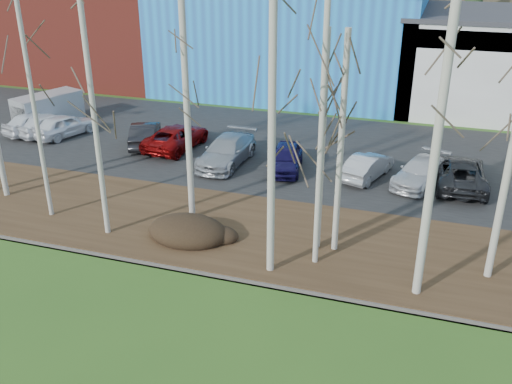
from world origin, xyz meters
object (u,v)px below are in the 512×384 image
(car_4, at_px, (286,158))
(car_9, at_px, (35,122))
(car_0, at_px, (64,125))
(car_7, at_px, (421,172))
(car_1, at_px, (145,134))
(car_2, at_px, (176,137))
(car_3, at_px, (227,151))
(car_5, at_px, (367,166))
(car_8, at_px, (49,124))
(van_grey, at_px, (46,109))
(car_6, at_px, (461,173))

(car_4, xyz_separation_m, car_9, (-16.78, 1.19, 0.02))
(car_0, bearing_deg, car_7, -164.04)
(car_1, relative_size, car_2, 0.86)
(car_3, relative_size, car_5, 1.31)
(car_4, bearing_deg, car_1, 162.82)
(car_2, distance_m, car_4, 7.16)
(car_2, xyz_separation_m, car_9, (-9.74, -0.15, 0.01))
(car_2, height_order, car_7, car_2)
(car_7, height_order, car_9, car_9)
(car_8, bearing_deg, car_3, -167.73)
(car_1, distance_m, van_grey, 8.51)
(car_7, bearing_deg, car_0, -163.82)
(car_3, xyz_separation_m, car_7, (10.27, 0.44, -0.09))
(car_9, bearing_deg, car_5, -164.25)
(car_9, bearing_deg, car_7, -163.84)
(van_grey, bearing_deg, car_2, 9.76)
(car_0, distance_m, car_9, 2.14)
(car_4, bearing_deg, car_0, 166.16)
(car_1, height_order, car_4, car_1)
(car_6, relative_size, car_8, 1.24)
(car_1, bearing_deg, car_4, 150.28)
(car_0, height_order, car_9, same)
(car_0, bearing_deg, car_8, 18.21)
(car_6, relative_size, van_grey, 1.07)
(van_grey, bearing_deg, car_6, 14.09)
(car_2, height_order, car_9, car_9)
(car_2, distance_m, car_8, 8.71)
(car_3, relative_size, car_4, 1.26)
(car_6, height_order, car_7, car_6)
(car_2, relative_size, car_9, 1.20)
(car_7, relative_size, van_grey, 0.93)
(car_1, height_order, car_5, car_1)
(car_2, bearing_deg, car_3, 164.23)
(car_7, bearing_deg, car_3, -159.11)
(car_0, relative_size, car_8, 1.00)
(car_4, bearing_deg, car_3, 172.55)
(car_3, xyz_separation_m, car_4, (3.33, 0.10, -0.05))
(car_1, relative_size, car_8, 1.03)
(car_6, relative_size, car_7, 1.16)
(car_0, relative_size, car_5, 1.06)
(car_0, bearing_deg, car_9, 18.21)
(car_7, distance_m, car_9, 23.73)
(car_2, bearing_deg, car_6, -177.12)
(car_2, height_order, van_grey, van_grey)
(car_5, bearing_deg, car_2, 12.13)
(car_9, bearing_deg, car_2, -160.93)
(car_3, xyz_separation_m, car_5, (7.61, 0.39, -0.10))
(car_2, distance_m, van_grey, 10.49)
(car_5, xyz_separation_m, car_6, (4.56, 0.34, 0.07))
(car_4, relative_size, car_5, 1.04)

